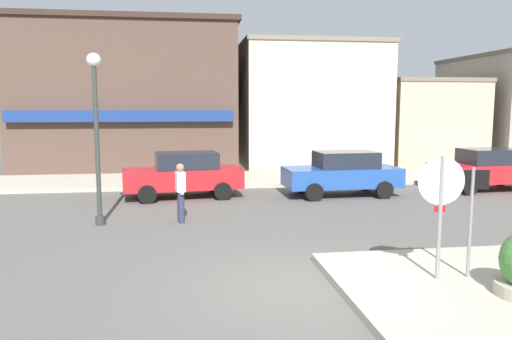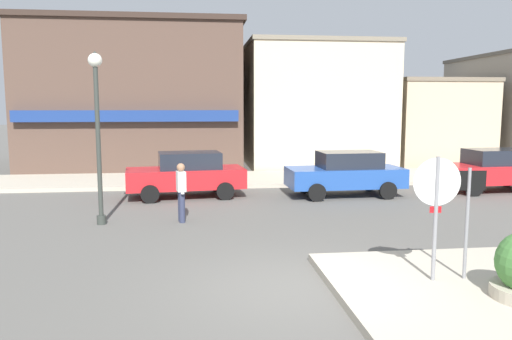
# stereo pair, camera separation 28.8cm
# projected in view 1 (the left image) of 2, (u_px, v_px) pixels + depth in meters

# --- Properties ---
(ground_plane) EXTENTS (160.00, 160.00, 0.00)m
(ground_plane) POSITION_uv_depth(u_px,v_px,m) (303.00, 288.00, 8.66)
(ground_plane) COLOR #5B5954
(kerb_far) EXTENTS (80.00, 4.00, 0.15)m
(kerb_far) POSITION_uv_depth(u_px,v_px,m) (233.00, 179.00, 21.01)
(kerb_far) COLOR #B7AD99
(kerb_far) RESTS_ON ground
(stop_sign) EXTENTS (0.82, 0.09, 2.30)m
(stop_sign) POSITION_uv_depth(u_px,v_px,m) (440.00, 202.00, 8.54)
(stop_sign) COLOR gray
(stop_sign) RESTS_ON ground
(one_way_sign) EXTENTS (0.60, 0.07, 2.10)m
(one_way_sign) POSITION_uv_depth(u_px,v_px,m) (471.00, 211.00, 8.65)
(one_way_sign) COLOR gray
(one_way_sign) RESTS_ON ground
(lamp_post) EXTENTS (0.36, 0.36, 4.54)m
(lamp_post) POSITION_uv_depth(u_px,v_px,m) (96.00, 113.00, 12.86)
(lamp_post) COLOR #333833
(lamp_post) RESTS_ON ground
(parked_car_nearest) EXTENTS (4.17, 2.23, 1.56)m
(parked_car_nearest) POSITION_uv_depth(u_px,v_px,m) (184.00, 174.00, 17.17)
(parked_car_nearest) COLOR red
(parked_car_nearest) RESTS_ON ground
(parked_car_second) EXTENTS (4.06, 1.99, 1.56)m
(parked_car_second) POSITION_uv_depth(u_px,v_px,m) (342.00, 173.00, 17.51)
(parked_car_second) COLOR #234C9E
(parked_car_second) RESTS_ON ground
(parked_car_third) EXTENTS (4.08, 2.03, 1.56)m
(parked_car_third) POSITION_uv_depth(u_px,v_px,m) (487.00, 169.00, 18.61)
(parked_car_third) COLOR red
(parked_car_third) RESTS_ON ground
(pedestrian_crossing_near) EXTENTS (0.29, 0.56, 1.61)m
(pedestrian_crossing_near) POSITION_uv_depth(u_px,v_px,m) (181.00, 191.00, 13.45)
(pedestrian_crossing_near) COLOR #2D334C
(pedestrian_crossing_near) RESTS_ON ground
(building_corner_shop) EXTENTS (10.59, 9.59, 7.17)m
(building_corner_shop) POSITION_uv_depth(u_px,v_px,m) (133.00, 97.00, 26.33)
(building_corner_shop) COLOR brown
(building_corner_shop) RESTS_ON ground
(building_storefront_left_near) EXTENTS (7.28, 7.08, 6.35)m
(building_storefront_left_near) POSITION_uv_depth(u_px,v_px,m) (306.00, 105.00, 26.86)
(building_storefront_left_near) COLOR beige
(building_storefront_left_near) RESTS_ON ground
(building_storefront_left_mid) EXTENTS (5.11, 5.88, 4.55)m
(building_storefront_left_mid) POSITION_uv_depth(u_px,v_px,m) (420.00, 121.00, 27.81)
(building_storefront_left_mid) COLOR tan
(building_storefront_left_mid) RESTS_ON ground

